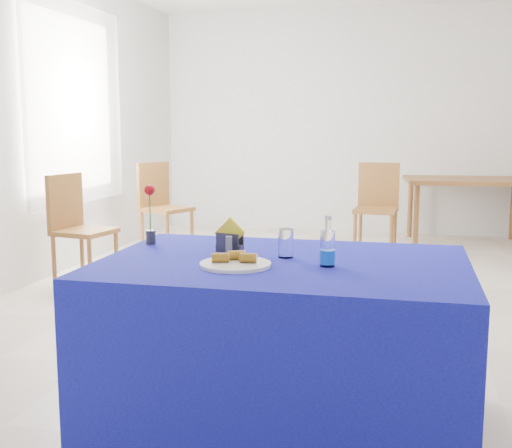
{
  "coord_description": "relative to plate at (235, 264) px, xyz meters",
  "views": [
    {
      "loc": [
        0.63,
        -4.74,
        1.34
      ],
      "look_at": [
        -0.01,
        -2.04,
        0.92
      ],
      "focal_mm": 45.0,
      "sensor_mm": 36.0,
      "label": 1
    }
  ],
  "objects": [
    {
      "name": "plate",
      "position": [
        0.0,
        0.0,
        0.0
      ],
      "size": [
        0.3,
        0.3,
        0.01
      ],
      "primitive_type": "cylinder",
      "color": "white",
      "rests_on": "blue_table"
    },
    {
      "name": "water_bottle",
      "position": [
        0.38,
        0.09,
        0.06
      ],
      "size": [
        0.07,
        0.07,
        0.21
      ],
      "color": "white",
      "rests_on": "blue_table"
    },
    {
      "name": "curtain",
      "position": [
        -2.33,
        2.98,
        0.78
      ],
      "size": [
        0.04,
        1.75,
        1.85
      ],
      "primitive_type": "cube",
      "color": "white",
      "rests_on": "room_shell"
    },
    {
      "name": "oak_table",
      "position": [
        1.37,
        5.14,
        -0.09
      ],
      "size": [
        1.47,
        1.02,
        0.76
      ],
      "color": "brown",
      "rests_on": "floor"
    },
    {
      "name": "room_shell",
      "position": [
        0.07,
        2.18,
        0.98
      ],
      "size": [
        7.0,
        7.0,
        7.0
      ],
      "color": "silver",
      "rests_on": "ground"
    },
    {
      "name": "napkin_holder",
      "position": [
        -0.11,
        0.3,
        0.04
      ],
      "size": [
        0.15,
        0.08,
        0.16
      ],
      "color": "#3B3B40",
      "rests_on": "blue_table"
    },
    {
      "name": "pepper_shaker",
      "position": [
        -0.09,
        0.23,
        0.04
      ],
      "size": [
        0.03,
        0.03,
        0.08
      ],
      "primitive_type": "cylinder",
      "color": "slate",
      "rests_on": "blue_table"
    },
    {
      "name": "salt_shaker",
      "position": [
        -0.08,
        0.29,
        0.04
      ],
      "size": [
        0.03,
        0.03,
        0.08
      ],
      "primitive_type": "cylinder",
      "color": "gray",
      "rests_on": "blue_table"
    },
    {
      "name": "drinking_glass",
      "position": [
        0.17,
        0.23,
        0.06
      ],
      "size": [
        0.07,
        0.07,
        0.13
      ],
      "primitive_type": "cylinder",
      "color": "white",
      "rests_on": "blue_table"
    },
    {
      "name": "window_pane",
      "position": [
        -2.4,
        2.98,
        0.78
      ],
      "size": [
        0.04,
        1.5,
        1.6
      ],
      "primitive_type": "cube",
      "color": "white",
      "rests_on": "room_shell"
    },
    {
      "name": "floor",
      "position": [
        0.07,
        2.18,
        -0.77
      ],
      "size": [
        7.0,
        7.0,
        0.0
      ],
      "primitive_type": "plane",
      "color": "beige",
      "rests_on": "ground"
    },
    {
      "name": "banana_pieces",
      "position": [
        -0.01,
        0.02,
        0.03
      ],
      "size": [
        0.2,
        0.13,
        0.04
      ],
      "color": "gold",
      "rests_on": "plate"
    },
    {
      "name": "chair_bg_left",
      "position": [
        0.39,
        4.29,
        -0.21
      ],
      "size": [
        0.46,
        0.46,
        0.96
      ],
      "rotation": [
        0.0,
        0.0,
        -0.08
      ],
      "color": "brown",
      "rests_on": "floor"
    },
    {
      "name": "chair_win_b",
      "position": [
        -1.85,
        3.79,
        -0.21
      ],
      "size": [
        0.57,
        0.57,
        0.97
      ],
      "rotation": [
        0.0,
        0.0,
        1.14
      ],
      "color": "brown",
      "rests_on": "floor"
    },
    {
      "name": "rose_vase",
      "position": [
        -0.55,
        0.4,
        0.14
      ],
      "size": [
        0.05,
        0.05,
        0.3
      ],
      "color": "#29292F",
      "rests_on": "blue_table"
    },
    {
      "name": "blue_table",
      "position": [
        0.17,
        0.16,
        -0.39
      ],
      "size": [
        1.6,
        1.1,
        0.76
      ],
      "color": "#0F1191",
      "rests_on": "floor"
    },
    {
      "name": "chair_win_a",
      "position": [
        -2.01,
        2.29,
        -0.22
      ],
      "size": [
        0.49,
        0.49,
        0.95
      ],
      "rotation": [
        0.0,
        0.0,
        1.4
      ],
      "color": "brown",
      "rests_on": "floor"
    }
  ]
}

